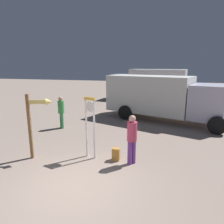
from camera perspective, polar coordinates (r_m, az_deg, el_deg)
The scene contains 8 objects.
ground_plane at distance 6.20m, azimuth -10.60°, elevation -20.22°, with size 80.00×80.00×0.00m, color gray.
standing_clock at distance 7.43m, azimuth -6.12°, elevation -2.70°, with size 0.44×0.20×2.28m.
arrow_sign at distance 7.75m, azimuth -20.26°, elevation -1.08°, with size 0.94×0.43×2.40m.
person_near_clock at distance 7.04m, azimuth 5.61°, elevation -7.03°, with size 0.34×0.34×1.75m.
backpack at distance 7.55m, azimuth 1.13°, elevation -11.74°, with size 0.27×0.23×0.46m.
person_distant at distance 11.39m, azimuth -14.03°, elevation 0.36°, with size 0.33×0.33×1.75m.
box_truck_near at distance 13.11m, azimuth 13.51°, elevation 4.45°, with size 7.64×4.64×2.74m.
box_truck_far at distance 20.22m, azimuth 10.29°, elevation 7.80°, with size 7.57×3.61×3.03m.
Camera 1 is at (2.36, -4.65, 3.36)m, focal length 32.68 mm.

